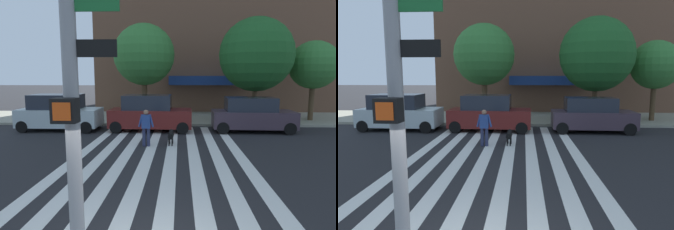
% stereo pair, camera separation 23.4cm
% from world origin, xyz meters
% --- Properties ---
extents(ground_plane, '(160.00, 160.00, 0.00)m').
position_xyz_m(ground_plane, '(0.00, 6.73, 0.00)').
color(ground_plane, '#232326').
extents(sidewalk_far, '(80.00, 6.00, 0.15)m').
position_xyz_m(sidewalk_far, '(0.00, 16.47, 0.07)').
color(sidewalk_far, gray).
rests_on(sidewalk_far, ground_plane).
extents(crosswalk_stripes, '(6.75, 12.87, 0.01)m').
position_xyz_m(crosswalk_stripes, '(-0.24, 6.73, 0.00)').
color(crosswalk_stripes, silver).
rests_on(crosswalk_stripes, ground_plane).
extents(traffic_light_pole, '(0.74, 0.46, 5.80)m').
position_xyz_m(traffic_light_pole, '(-0.73, -0.74, 3.52)').
color(traffic_light_pole, gray).
rests_on(traffic_light_pole, sidewalk_near).
extents(parked_car_near_curb, '(4.56, 2.05, 2.06)m').
position_xyz_m(parked_car_near_curb, '(-6.39, 11.97, 1.00)').
color(parked_car_near_curb, '#B0C1C3').
rests_on(parked_car_near_curb, ground_plane).
extents(parked_car_behind_first, '(4.66, 2.02, 2.04)m').
position_xyz_m(parked_car_behind_first, '(-1.16, 11.98, 0.99)').
color(parked_car_behind_first, maroon).
rests_on(parked_car_behind_first, ground_plane).
extents(parked_car_third_in_line, '(4.51, 1.95, 1.93)m').
position_xyz_m(parked_car_third_in_line, '(4.59, 11.98, 0.94)').
color(parked_car_third_in_line, '#3C2E39').
rests_on(parked_car_third_in_line, ground_plane).
extents(street_tree_nearest, '(4.07, 4.07, 6.39)m').
position_xyz_m(street_tree_nearest, '(-1.86, 15.24, 4.49)').
color(street_tree_nearest, '#4C3823').
rests_on(street_tree_nearest, sidewalk_far).
extents(street_tree_middle, '(4.60, 4.60, 6.57)m').
position_xyz_m(street_tree_middle, '(5.27, 14.32, 4.42)').
color(street_tree_middle, '#4C3823').
rests_on(street_tree_middle, sidewalk_far).
extents(street_tree_further, '(3.17, 3.17, 5.26)m').
position_xyz_m(street_tree_further, '(9.35, 15.44, 3.81)').
color(street_tree_further, '#4C3823').
rests_on(street_tree_further, sidewalk_far).
extents(pedestrian_dog_walker, '(0.70, 0.25, 1.64)m').
position_xyz_m(pedestrian_dog_walker, '(-0.95, 8.38, 0.93)').
color(pedestrian_dog_walker, '#282D4C').
rests_on(pedestrian_dog_walker, ground_plane).
extents(dog_on_leash, '(0.28, 1.06, 0.65)m').
position_xyz_m(dog_on_leash, '(0.14, 8.72, 0.44)').
color(dog_on_leash, black).
rests_on(dog_on_leash, ground_plane).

